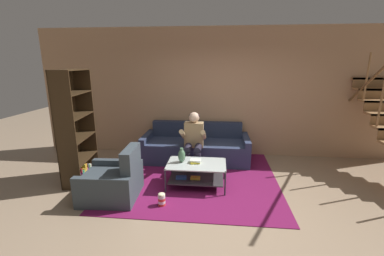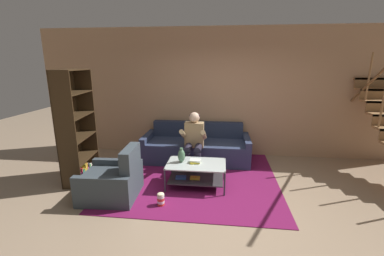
{
  "view_description": "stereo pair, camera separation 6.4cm",
  "coord_description": "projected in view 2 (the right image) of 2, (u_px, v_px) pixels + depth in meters",
  "views": [
    {
      "loc": [
        -0.02,
        -3.49,
        2.13
      ],
      "look_at": [
        -0.47,
        1.0,
        0.98
      ],
      "focal_mm": 24.0,
      "sensor_mm": 36.0,
      "label": 1
    },
    {
      "loc": [
        0.05,
        -3.48,
        2.13
      ],
      "look_at": [
        -0.47,
        1.0,
        0.98
      ],
      "focal_mm": 24.0,
      "sensor_mm": 36.0,
      "label": 2
    }
  ],
  "objects": [
    {
      "name": "coffee_table",
      "position": [
        196.0,
        171.0,
        4.49
      ],
      "size": [
        1.02,
        0.64,
        0.43
      ],
      "color": "#B5C0BD",
      "rests_on": "ground"
    },
    {
      "name": "vase",
      "position": [
        181.0,
        156.0,
        4.49
      ],
      "size": [
        0.13,
        0.13,
        0.26
      ],
      "color": "#4B7554",
      "rests_on": "coffee_table"
    },
    {
      "name": "area_rug",
      "position": [
        196.0,
        173.0,
        5.06
      ],
      "size": [
        3.05,
        3.22,
        0.01
      ],
      "color": "#6B1444",
      "rests_on": "ground"
    },
    {
      "name": "bookshelf",
      "position": [
        75.0,
        138.0,
        4.63
      ],
      "size": [
        0.45,
        0.93,
        2.02
      ],
      "color": "#352515",
      "rests_on": "ground"
    },
    {
      "name": "person_seated_center",
      "position": [
        194.0,
        139.0,
        5.12
      ],
      "size": [
        0.5,
        0.58,
        1.17
      ],
      "color": "#211E2C",
      "rests_on": "ground"
    },
    {
      "name": "ground",
      "position": [
        215.0,
        207.0,
        3.88
      ],
      "size": [
        16.8,
        16.8,
        0.0
      ],
      "primitive_type": "plane",
      "color": "gray"
    },
    {
      "name": "book_stack",
      "position": [
        195.0,
        161.0,
        4.48
      ],
      "size": [
        0.2,
        0.18,
        0.05
      ],
      "color": "gold",
      "rests_on": "coffee_table"
    },
    {
      "name": "popcorn_tub",
      "position": [
        161.0,
        199.0,
        3.91
      ],
      "size": [
        0.11,
        0.11,
        0.21
      ],
      "color": "red",
      "rests_on": "ground"
    },
    {
      "name": "back_partition",
      "position": [
        220.0,
        93.0,
        5.89
      ],
      "size": [
        8.4,
        0.12,
        2.9
      ],
      "primitive_type": "cube",
      "color": "tan",
      "rests_on": "ground"
    },
    {
      "name": "couch",
      "position": [
        196.0,
        148.0,
        5.73
      ],
      "size": [
        2.32,
        0.92,
        0.81
      ],
      "color": "#2B3552",
      "rests_on": "ground"
    },
    {
      "name": "armchair",
      "position": [
        113.0,
        181.0,
        4.14
      ],
      "size": [
        0.9,
        0.88,
        0.85
      ],
      "color": "#374149",
      "rests_on": "ground"
    }
  ]
}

